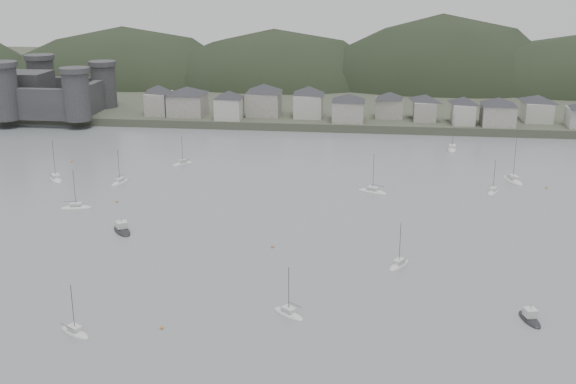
# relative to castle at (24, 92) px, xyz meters

# --- Properties ---
(ground) EXTENTS (900.00, 900.00, 0.00)m
(ground) POSITION_rel_castle_xyz_m (120.00, -179.80, -10.96)
(ground) COLOR slate
(ground) RESTS_ON ground
(far_shore_land) EXTENTS (900.00, 250.00, 3.00)m
(far_shore_land) POSITION_rel_castle_xyz_m (120.00, 115.20, -9.46)
(far_shore_land) COLOR #383D2D
(far_shore_land) RESTS_ON ground
(forested_ridge) EXTENTS (851.55, 103.94, 102.57)m
(forested_ridge) POSITION_rel_castle_xyz_m (124.83, 89.60, -22.25)
(forested_ridge) COLOR black
(forested_ridge) RESTS_ON ground
(castle) EXTENTS (66.00, 43.00, 20.00)m
(castle) POSITION_rel_castle_xyz_m (0.00, 0.00, 0.00)
(castle) COLOR #333436
(castle) RESTS_ON far_shore_land
(waterfront_town) EXTENTS (451.48, 28.46, 12.92)m
(waterfront_town) POSITION_rel_castle_xyz_m (170.59, 3.54, -2.30)
(waterfront_town) COLOR gray
(waterfront_town) RESTS_ON far_shore_land
(sailboat_lead) EXTENTS (4.29, 8.04, 10.51)m
(sailboat_lead) POSITION_rel_castle_xyz_m (69.07, -83.05, -10.79)
(sailboat_lead) COLOR silver
(sailboat_lead) RESTS_ON ground
(moored_fleet) EXTENTS (221.83, 177.49, 13.74)m
(moored_fleet) POSITION_rel_castle_xyz_m (131.11, -112.26, -10.79)
(moored_fleet) COLOR silver
(moored_fleet) RESTS_ON ground
(motor_launch_near) EXTENTS (4.22, 7.34, 3.67)m
(motor_launch_near) POSITION_rel_castle_xyz_m (168.52, -154.71, -10.66)
(motor_launch_near) COLOR black
(motor_launch_near) RESTS_ON ground
(motor_launch_far) EXTENTS (7.57, 8.96, 4.07)m
(motor_launch_far) POSITION_rel_castle_xyz_m (83.28, -121.00, -10.68)
(motor_launch_far) COLOR black
(motor_launch_far) RESTS_ON ground
(mooring_buoys) EXTENTS (176.06, 118.22, 0.70)m
(mooring_buoys) POSITION_rel_castle_xyz_m (117.27, -122.02, -10.81)
(mooring_buoys) COLOR #AE703A
(mooring_buoys) RESTS_ON ground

